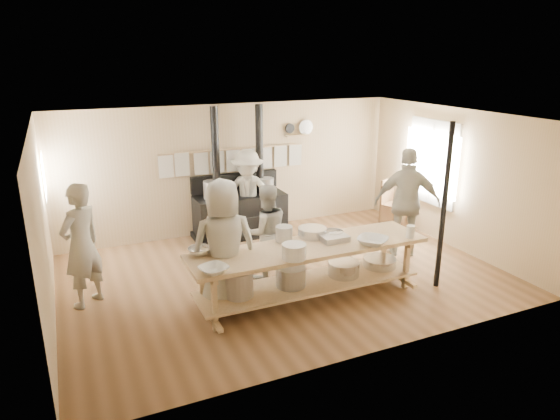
{
  "coord_description": "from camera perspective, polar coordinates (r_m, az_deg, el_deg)",
  "views": [
    {
      "loc": [
        -3.17,
        -6.91,
        3.53
      ],
      "look_at": [
        0.02,
        0.2,
        1.08
      ],
      "focal_mm": 32.0,
      "sensor_mm": 36.0,
      "label": 1
    }
  ],
  "objects": [
    {
      "name": "ground",
      "position": [
        8.38,
        0.43,
        -7.45
      ],
      "size": [
        7.0,
        7.0,
        0.0
      ],
      "primitive_type": "plane",
      "color": "brown",
      "rests_on": "ground"
    },
    {
      "name": "room_shell",
      "position": [
        7.84,
        0.46,
        3.37
      ],
      "size": [
        7.0,
        7.0,
        7.0
      ],
      "color": "tan",
      "rests_on": "ground"
    },
    {
      "name": "window_right",
      "position": [
        10.23,
        17.03,
        5.24
      ],
      "size": [
        0.09,
        1.5,
        1.65
      ],
      "color": "beige",
      "rests_on": "ground"
    },
    {
      "name": "left_opening",
      "position": [
        9.12,
        -25.39,
        3.54
      ],
      "size": [
        0.0,
        0.9,
        0.9
      ],
      "color": "white",
      "rests_on": "ground"
    },
    {
      "name": "stove",
      "position": [
        10.03,
        -4.64,
        -0.06
      ],
      "size": [
        1.9,
        0.75,
        2.6
      ],
      "color": "black",
      "rests_on": "ground"
    },
    {
      "name": "towel_rail",
      "position": [
        10.03,
        -5.29,
        5.99
      ],
      "size": [
        3.0,
        0.04,
        0.47
      ],
      "color": "#A4845D",
      "rests_on": "ground"
    },
    {
      "name": "back_wall_shelf",
      "position": [
        10.54,
        2.21,
        9.12
      ],
      "size": [
        0.63,
        0.14,
        0.32
      ],
      "color": "#A4845D",
      "rests_on": "ground"
    },
    {
      "name": "prep_table",
      "position": [
        7.43,
        3.28,
        -6.48
      ],
      "size": [
        3.6,
        0.9,
        0.85
      ],
      "color": "#A4845D",
      "rests_on": "ground"
    },
    {
      "name": "support_post",
      "position": [
        7.95,
        18.23,
        0.25
      ],
      "size": [
        0.08,
        0.08,
        2.6
      ],
      "primitive_type": "cylinder",
      "color": "black",
      "rests_on": "ground"
    },
    {
      "name": "cook_far_left",
      "position": [
        7.65,
        -21.74,
        -3.81
      ],
      "size": [
        0.8,
        0.76,
        1.84
      ],
      "primitive_type": "imported",
      "rotation": [
        0.0,
        0.0,
        3.83
      ],
      "color": "#A4A291",
      "rests_on": "ground"
    },
    {
      "name": "cook_left",
      "position": [
        8.02,
        -1.63,
        -2.55
      ],
      "size": [
        0.81,
        0.66,
        1.58
      ],
      "primitive_type": "imported",
      "rotation": [
        0.0,
        0.0,
        3.06
      ],
      "color": "#A4A291",
      "rests_on": "ground"
    },
    {
      "name": "cook_center",
      "position": [
        7.02,
        -6.41,
        -4.15
      ],
      "size": [
        0.99,
        0.69,
        1.92
      ],
      "primitive_type": "imported",
      "rotation": [
        0.0,
        0.0,
        3.05
      ],
      "color": "#A4A291",
      "rests_on": "ground"
    },
    {
      "name": "cook_right",
      "position": [
        9.18,
        14.33,
        0.81
      ],
      "size": [
        1.24,
        1.0,
        1.97
      ],
      "primitive_type": "imported",
      "rotation": [
        0.0,
        0.0,
        2.61
      ],
      "color": "#A4A291",
      "rests_on": "ground"
    },
    {
      "name": "cook_by_window",
      "position": [
        9.81,
        -3.71,
        1.76
      ],
      "size": [
        1.31,
        1.11,
        1.76
      ],
      "primitive_type": "imported",
      "rotation": [
        0.0,
        0.0,
        -0.48
      ],
      "color": "#A4A291",
      "rests_on": "ground"
    },
    {
      "name": "chair",
      "position": [
        10.82,
        12.88,
        -0.36
      ],
      "size": [
        0.63,
        0.63,
        1.02
      ],
      "rotation": [
        0.0,
        0.0,
        0.43
      ],
      "color": "#4E341F",
      "rests_on": "ground"
    },
    {
      "name": "bowl_white_a",
      "position": [
        6.47,
        -7.59,
        -6.76
      ],
      "size": [
        0.46,
        0.46,
        0.09
      ],
      "primitive_type": "imported",
      "rotation": [
        0.0,
        0.0,
        0.33
      ],
      "color": "white",
      "rests_on": "prep_table"
    },
    {
      "name": "bowl_steel_a",
      "position": [
        7.05,
        -9.16,
        -4.67
      ],
      "size": [
        0.46,
        0.46,
        0.1
      ],
      "primitive_type": "imported",
      "rotation": [
        0.0,
        0.0,
        0.98
      ],
      "color": "silver",
      "rests_on": "prep_table"
    },
    {
      "name": "bowl_white_b",
      "position": [
        7.45,
        10.54,
        -3.5
      ],
      "size": [
        0.61,
        0.61,
        0.11
      ],
      "primitive_type": "imported",
      "rotation": [
        0.0,
        0.0,
        2.22
      ],
      "color": "white",
      "rests_on": "prep_table"
    },
    {
      "name": "bowl_steel_b",
      "position": [
        7.66,
        6.1,
        -2.74
      ],
      "size": [
        0.42,
        0.42,
        0.1
      ],
      "primitive_type": "imported",
      "rotation": [
        0.0,
        0.0,
        3.63
      ],
      "color": "silver",
      "rests_on": "prep_table"
    },
    {
      "name": "roasting_pan",
      "position": [
        7.5,
        6.26,
        -3.24
      ],
      "size": [
        0.4,
        0.27,
        0.09
      ],
      "primitive_type": "cube",
      "rotation": [
        0.0,
        0.0,
        -0.02
      ],
      "color": "#B2B2B7",
      "rests_on": "prep_table"
    },
    {
      "name": "mixing_bowl_large",
      "position": [
        7.65,
        3.73,
        -2.54
      ],
      "size": [
        0.45,
        0.45,
        0.14
      ],
      "primitive_type": "cylinder",
      "rotation": [
        0.0,
        0.0,
        -0.02
      ],
      "color": "silver",
      "rests_on": "prep_table"
    },
    {
      "name": "bucket_galv",
      "position": [
        7.43,
        0.46,
        -2.73
      ],
      "size": [
        0.3,
        0.3,
        0.23
      ],
      "primitive_type": "cylinder",
      "rotation": [
        0.0,
        0.0,
        0.24
      ],
      "color": "gray",
      "rests_on": "prep_table"
    },
    {
      "name": "deep_bowl_enamel",
      "position": [
        6.82,
        1.62,
        -4.75
      ],
      "size": [
        0.42,
        0.42,
        0.21
      ],
      "primitive_type": "cylinder",
      "rotation": [
        0.0,
        0.0,
        -0.32
      ],
      "color": "white",
      "rests_on": "prep_table"
    },
    {
      "name": "pitcher",
      "position": [
        7.82,
        14.67,
        -2.42
      ],
      "size": [
        0.15,
        0.15,
        0.19
      ],
      "primitive_type": "cylinder",
      "rotation": [
        0.0,
        0.0,
        0.22
      ],
      "color": "white",
      "rests_on": "prep_table"
    }
  ]
}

